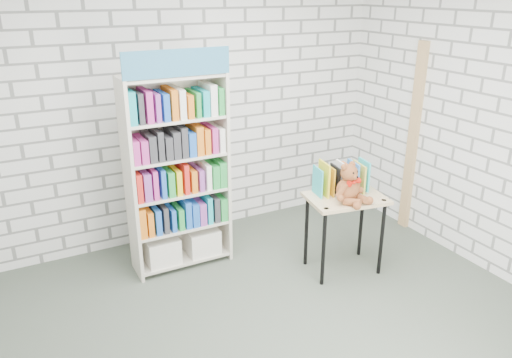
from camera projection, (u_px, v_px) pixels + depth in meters
name	position (u px, v px, depth m)	size (l,w,h in m)	color
ground	(280.00, 326.00, 4.11)	(4.50, 4.50, 0.00)	#444D41
room_shell	(285.00, 115.00, 3.47)	(4.52, 4.02, 2.81)	silver
bookshelf	(177.00, 172.00, 4.72)	(0.95, 0.37, 2.13)	beige
display_table	(345.00, 207.00, 4.72)	(0.79, 0.61, 0.77)	tan
table_books	(341.00, 178.00, 4.73)	(0.53, 0.30, 0.30)	#2AB2BA
teddy_bear	(350.00, 187.00, 4.52)	(0.34, 0.33, 0.37)	brown
door_trim	(413.00, 139.00, 5.48)	(0.05, 0.12, 2.10)	tan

